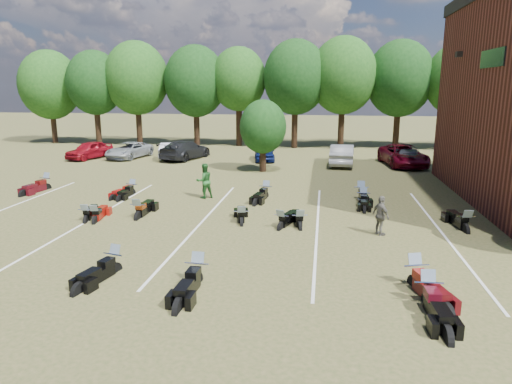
% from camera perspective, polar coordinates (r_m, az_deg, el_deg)
% --- Properties ---
extents(ground, '(160.00, 160.00, 0.00)m').
position_cam_1_polar(ground, '(16.68, 0.54, -7.19)').
color(ground, brown).
rests_on(ground, ground).
extents(car_0, '(2.86, 4.48, 1.42)m').
position_cam_1_polar(car_0, '(39.77, -20.09, 4.95)').
color(car_0, maroon).
rests_on(car_0, ground).
extents(car_1, '(2.15, 4.23, 1.33)m').
position_cam_1_polar(car_1, '(38.18, -10.63, 5.14)').
color(car_1, silver).
rests_on(car_1, ground).
extents(car_2, '(2.94, 4.97, 1.30)m').
position_cam_1_polar(car_2, '(39.14, -15.58, 5.05)').
color(car_2, gray).
rests_on(car_2, ground).
extents(car_3, '(3.54, 5.59, 1.51)m').
position_cam_1_polar(car_3, '(37.58, -8.82, 5.23)').
color(car_3, black).
rests_on(car_3, ground).
extents(car_4, '(2.13, 4.00, 1.29)m').
position_cam_1_polar(car_4, '(36.49, 1.05, 4.98)').
color(car_4, '#0B1851').
rests_on(car_4, ground).
extents(car_5, '(1.99, 4.91, 1.58)m').
position_cam_1_polar(car_5, '(34.85, 10.71, 4.61)').
color(car_5, '#A2A29D').
rests_on(car_5, ground).
extents(car_6, '(3.42, 5.97, 1.57)m').
position_cam_1_polar(car_6, '(35.70, 17.93, 4.39)').
color(car_6, '#530414').
rests_on(car_6, ground).
extents(car_7, '(2.90, 4.83, 1.31)m').
position_cam_1_polar(car_7, '(35.77, 18.54, 4.15)').
color(car_7, '#323236').
rests_on(car_7, ground).
extents(person_green, '(1.14, 1.10, 1.85)m').
position_cam_1_polar(person_green, '(24.15, -6.47, 1.40)').
color(person_green, '#225B23').
rests_on(person_green, ground).
extents(person_grey, '(0.82, 1.01, 1.60)m').
position_cam_1_polar(person_grey, '(18.67, 15.34, -2.87)').
color(person_grey, '#615D53').
rests_on(person_grey, ground).
extents(motorcycle_3, '(1.17, 2.34, 1.25)m').
position_cam_1_polar(motorcycle_3, '(15.41, -17.27, -9.56)').
color(motorcycle_3, black).
rests_on(motorcycle_3, ground).
extents(motorcycle_4, '(0.83, 2.41, 1.33)m').
position_cam_1_polar(motorcycle_4, '(14.06, -7.32, -11.30)').
color(motorcycle_4, black).
rests_on(motorcycle_4, ground).
extents(motorcycle_5, '(0.91, 2.47, 1.36)m').
position_cam_1_polar(motorcycle_5, '(13.52, 20.57, -13.11)').
color(motorcycle_5, black).
rests_on(motorcycle_5, ground).
extents(motorcycle_6, '(1.44, 2.62, 1.39)m').
position_cam_1_polar(motorcycle_6, '(14.52, 19.20, -11.14)').
color(motorcycle_6, '#41090C').
rests_on(motorcycle_6, ground).
extents(motorcycle_7, '(0.99, 2.14, 1.15)m').
position_cam_1_polar(motorcycle_7, '(21.03, -19.43, -3.64)').
color(motorcycle_7, maroon).
rests_on(motorcycle_7, ground).
extents(motorcycle_8, '(0.77, 2.37, 1.32)m').
position_cam_1_polar(motorcycle_8, '(21.09, -14.51, -3.26)').
color(motorcycle_8, black).
rests_on(motorcycle_8, ground).
extents(motorcycle_9, '(1.08, 2.16, 1.15)m').
position_cam_1_polar(motorcycle_9, '(21.28, -20.45, -3.54)').
color(motorcycle_9, black).
rests_on(motorcycle_9, ground).
extents(motorcycle_10, '(1.09, 2.21, 1.18)m').
position_cam_1_polar(motorcycle_10, '(19.59, -1.81, -4.09)').
color(motorcycle_10, black).
rests_on(motorcycle_10, ground).
extents(motorcycle_11, '(1.07, 2.20, 1.18)m').
position_cam_1_polar(motorcycle_11, '(19.11, 5.48, -4.59)').
color(motorcycle_11, black).
rests_on(motorcycle_11, ground).
extents(motorcycle_12, '(1.27, 2.22, 1.18)m').
position_cam_1_polar(motorcycle_12, '(19.02, 3.13, -4.63)').
color(motorcycle_12, black).
rests_on(motorcycle_12, ground).
extents(motorcycle_13, '(1.05, 2.45, 1.32)m').
position_cam_1_polar(motorcycle_13, '(20.49, 24.66, -4.54)').
color(motorcycle_13, black).
rests_on(motorcycle_13, ground).
extents(motorcycle_14, '(1.10, 2.48, 1.34)m').
position_cam_1_polar(motorcycle_14, '(28.86, -24.72, 0.30)').
color(motorcycle_14, '#3E0810').
rests_on(motorcycle_14, ground).
extents(motorcycle_15, '(1.18, 2.12, 1.13)m').
position_cam_1_polar(motorcycle_15, '(25.99, -15.31, -0.25)').
color(motorcycle_15, '#980B0C').
rests_on(motorcycle_15, ground).
extents(motorcycle_16, '(0.76, 2.10, 1.16)m').
position_cam_1_polar(motorcycle_16, '(25.90, -15.19, -0.29)').
color(motorcycle_16, black).
rests_on(motorcycle_16, ground).
extents(motorcycle_18, '(1.13, 2.37, 1.27)m').
position_cam_1_polar(motorcycle_18, '(24.25, 1.21, -0.72)').
color(motorcycle_18, black).
rests_on(motorcycle_18, ground).
extents(motorcycle_19, '(0.91, 2.44, 1.34)m').
position_cam_1_polar(motorcycle_19, '(24.51, 12.95, -0.91)').
color(motorcycle_19, black).
rests_on(motorcycle_19, ground).
extents(motorcycle_20, '(0.76, 2.16, 1.19)m').
position_cam_1_polar(motorcycle_20, '(23.55, 13.22, -1.49)').
color(motorcycle_20, black).
rests_on(motorcycle_20, ground).
extents(tree_line, '(56.00, 6.00, 9.79)m').
position_cam_1_polar(tree_line, '(44.62, 4.58, 13.71)').
color(tree_line, black).
rests_on(tree_line, ground).
extents(young_tree_midfield, '(3.20, 3.20, 4.70)m').
position_cam_1_polar(young_tree_midfield, '(31.40, 0.87, 8.16)').
color(young_tree_midfield, black).
rests_on(young_tree_midfield, ground).
extents(parking_lines, '(20.10, 14.00, 0.01)m').
position_cam_1_polar(parking_lines, '(20.06, -6.79, -3.75)').
color(parking_lines, silver).
rests_on(parking_lines, ground).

